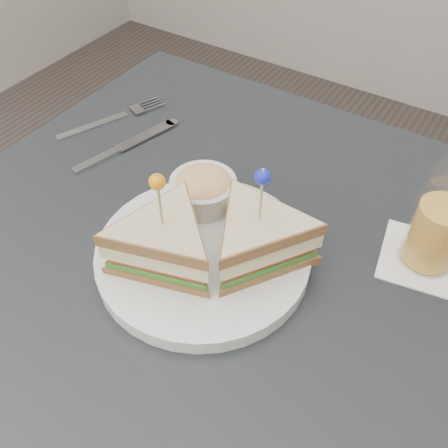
% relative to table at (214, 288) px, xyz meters
% --- Properties ---
extents(table, '(0.80, 0.80, 0.75)m').
position_rel_table_xyz_m(table, '(0.00, 0.00, 0.00)').
color(table, black).
rests_on(table, ground).
extents(plate_meal, '(0.33, 0.33, 0.16)m').
position_rel_table_xyz_m(plate_meal, '(0.00, -0.01, 0.12)').
color(plate_meal, silver).
rests_on(plate_meal, table).
extents(cutlery_fork, '(0.10, 0.19, 0.01)m').
position_rel_table_xyz_m(cutlery_fork, '(-0.31, 0.17, 0.08)').
color(cutlery_fork, silver).
rests_on(cutlery_fork, table).
extents(cutlery_knife, '(0.07, 0.20, 0.01)m').
position_rel_table_xyz_m(cutlery_knife, '(-0.24, 0.11, 0.08)').
color(cutlery_knife, silver).
rests_on(cutlery_knife, table).
extents(drink_set, '(0.12, 0.12, 0.14)m').
position_rel_table_xyz_m(drink_set, '(0.23, 0.14, 0.14)').
color(drink_set, white).
rests_on(drink_set, table).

